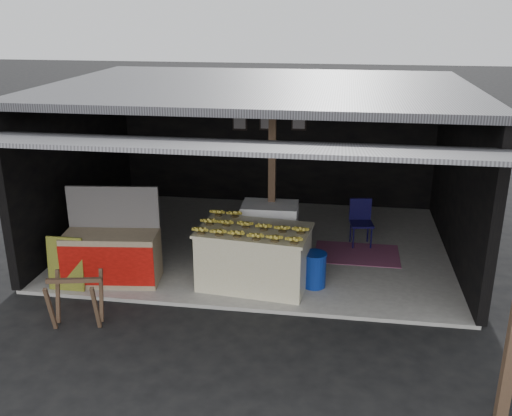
% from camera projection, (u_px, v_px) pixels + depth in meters
% --- Properties ---
extents(ground, '(80.00, 80.00, 0.00)m').
position_uv_depth(ground, '(235.00, 311.00, 8.46)').
color(ground, black).
rests_on(ground, ground).
extents(concrete_slab, '(7.00, 5.00, 0.06)m').
position_uv_depth(concrete_slab, '(260.00, 244.00, 10.78)').
color(concrete_slab, gray).
rests_on(concrete_slab, ground).
extents(shophouse, '(7.40, 7.29, 3.02)m').
position_uv_depth(shophouse, '(262.00, 133.00, 10.39)').
color(shophouse, black).
rests_on(shophouse, ground).
extents(banana_table, '(1.82, 1.23, 0.95)m').
position_uv_depth(banana_table, '(254.00, 257.00, 8.99)').
color(banana_table, beige).
rests_on(banana_table, concrete_slab).
extents(banana_pile, '(1.69, 1.12, 0.19)m').
position_uv_depth(banana_pile, '(254.00, 223.00, 8.81)').
color(banana_pile, gold).
rests_on(banana_pile, banana_table).
extents(white_crate, '(0.96, 0.67, 1.05)m').
position_uv_depth(white_crate, '(270.00, 233.00, 9.83)').
color(white_crate, white).
rests_on(white_crate, concrete_slab).
extents(neighbor_stall, '(1.54, 0.84, 1.52)m').
position_uv_depth(neighbor_stall, '(112.00, 255.00, 9.11)').
color(neighbor_stall, '#998466').
rests_on(neighbor_stall, concrete_slab).
extents(green_signboard, '(0.58, 0.13, 0.87)m').
position_uv_depth(green_signboard, '(66.00, 264.00, 8.85)').
color(green_signboard, black).
rests_on(green_signboard, concrete_slab).
extents(sawhorse, '(0.78, 0.77, 0.74)m').
position_uv_depth(sawhorse, '(76.00, 296.00, 7.91)').
color(sawhorse, '#4F3727').
rests_on(sawhorse, ground).
extents(water_barrel, '(0.37, 0.37, 0.54)m').
position_uv_depth(water_barrel, '(314.00, 271.00, 9.01)').
color(water_barrel, navy).
rests_on(water_barrel, concrete_slab).
extents(plastic_chair, '(0.47, 0.47, 0.86)m').
position_uv_depth(plastic_chair, '(361.00, 218.00, 10.57)').
color(plastic_chair, '#0C0936').
rests_on(plastic_chair, concrete_slab).
extents(magenta_rug, '(1.51, 1.01, 0.01)m').
position_uv_depth(magenta_rug, '(357.00, 254.00, 10.27)').
color(magenta_rug, '#6B1747').
rests_on(magenta_rug, concrete_slab).
extents(picture_frames, '(1.62, 0.04, 0.46)m').
position_uv_depth(picture_frames, '(268.00, 121.00, 12.41)').
color(picture_frames, black).
rests_on(picture_frames, shophouse).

